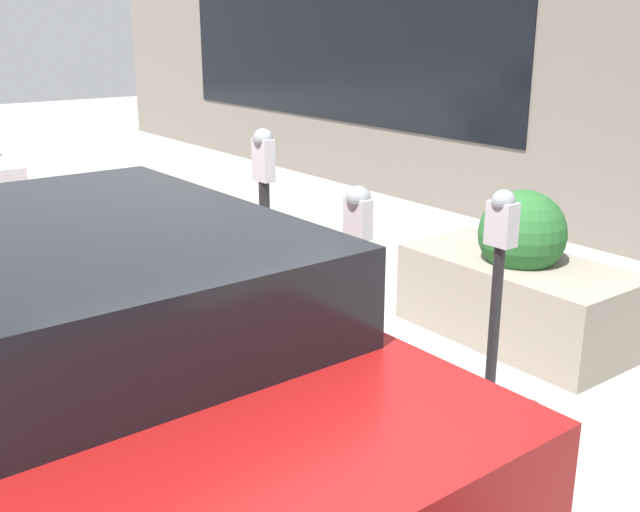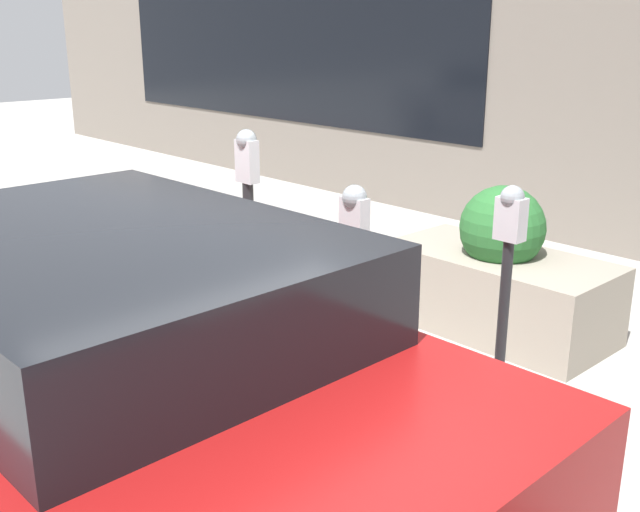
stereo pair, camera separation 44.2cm
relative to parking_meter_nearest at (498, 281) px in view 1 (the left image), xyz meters
name	(u,v)px [view 1 (the left image)]	position (x,y,z in m)	size (l,w,h in m)	color
ground_plane	(301,405)	(1.09, 0.44, -1.02)	(40.00, 40.00, 0.00)	#ADAAA3
curb_strip	(291,406)	(1.09, 0.52, -1.00)	(24.50, 0.16, 0.04)	red
parking_meter_nearest	(498,281)	(0.00, 0.00, 0.00)	(0.14, 0.12, 1.49)	#232326
parking_meter_second	(357,246)	(1.10, 0.00, -0.08)	(0.18, 0.16, 1.32)	#232326
parking_meter_middle	(264,203)	(2.22, -0.05, -0.02)	(0.17, 0.15, 1.55)	#232326
planter_box	(518,285)	(0.98, -1.45, -0.60)	(1.69, 0.85, 1.12)	gray
parked_car_middle	(83,345)	(1.04, 1.76, -0.24)	(4.30, 1.92, 1.41)	maroon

